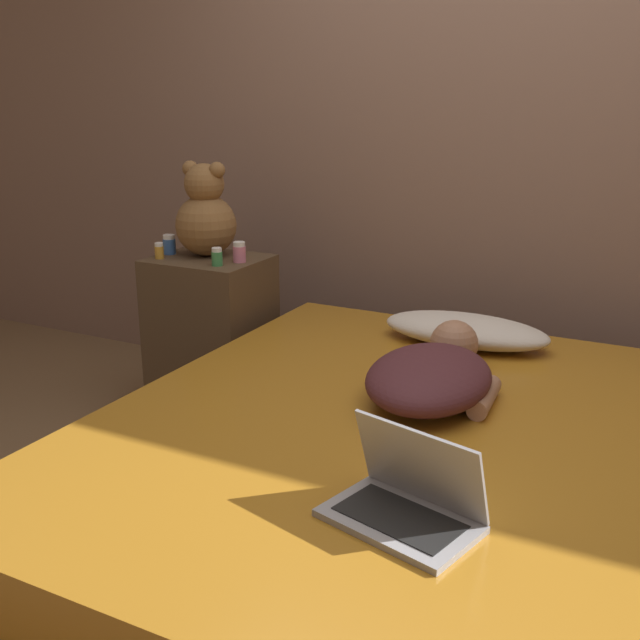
{
  "coord_description": "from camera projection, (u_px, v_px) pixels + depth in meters",
  "views": [
    {
      "loc": [
        0.65,
        -1.81,
        1.36
      ],
      "look_at": [
        -0.4,
        0.25,
        0.65
      ],
      "focal_mm": 42.0,
      "sensor_mm": 36.0,
      "label": 1
    }
  ],
  "objects": [
    {
      "name": "ground_plane",
      "position": [
        401.0,
        568.0,
        2.22
      ],
      "size": [
        12.0,
        12.0,
        0.0
      ],
      "primitive_type": "plane",
      "color": "brown"
    },
    {
      "name": "wall_back",
      "position": [
        530.0,
        107.0,
        2.95
      ],
      "size": [
        8.0,
        0.06,
        2.6
      ],
      "color": "#846656",
      "rests_on": "ground_plane"
    },
    {
      "name": "bed",
      "position": [
        404.0,
        499.0,
        2.16
      ],
      "size": [
        1.71,
        2.02,
        0.47
      ],
      "color": "#2D2319",
      "rests_on": "ground_plane"
    },
    {
      "name": "nightstand",
      "position": [
        212.0,
        337.0,
        3.21
      ],
      "size": [
        0.46,
        0.38,
        0.7
      ],
      "color": "brown",
      "rests_on": "ground_plane"
    },
    {
      "name": "pillow",
      "position": [
        465.0,
        330.0,
        2.74
      ],
      "size": [
        0.61,
        0.29,
        0.11
      ],
      "color": "beige",
      "rests_on": "bed"
    },
    {
      "name": "person_lying",
      "position": [
        434.0,
        374.0,
        2.26
      ],
      "size": [
        0.4,
        0.67,
        0.16
      ],
      "rotation": [
        0.0,
        0.0,
        0.07
      ],
      "color": "#4C2328",
      "rests_on": "bed"
    },
    {
      "name": "laptop",
      "position": [
        407.0,
        500.0,
        1.61
      ],
      "size": [
        0.36,
        0.28,
        0.21
      ],
      "rotation": [
        0.0,
        0.0,
        -0.26
      ],
      "color": "#9E9EA3",
      "rests_on": "bed"
    },
    {
      "name": "teddy_bear",
      "position": [
        206.0,
        215.0,
        3.1
      ],
      "size": [
        0.25,
        0.25,
        0.39
      ],
      "color": "brown",
      "rests_on": "nightstand"
    },
    {
      "name": "bottle_pink",
      "position": [
        239.0,
        252.0,
        3.02
      ],
      "size": [
        0.05,
        0.05,
        0.08
      ],
      "color": "pink",
      "rests_on": "nightstand"
    },
    {
      "name": "bottle_amber",
      "position": [
        159.0,
        251.0,
        3.08
      ],
      "size": [
        0.04,
        0.04,
        0.07
      ],
      "color": "gold",
      "rests_on": "nightstand"
    },
    {
      "name": "bottle_blue",
      "position": [
        169.0,
        245.0,
        3.17
      ],
      "size": [
        0.05,
        0.05,
        0.08
      ],
      "color": "#3866B2",
      "rests_on": "nightstand"
    },
    {
      "name": "bottle_green",
      "position": [
        217.0,
        257.0,
        2.95
      ],
      "size": [
        0.04,
        0.04,
        0.07
      ],
      "color": "#3D8E4C",
      "rests_on": "nightstand"
    }
  ]
}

